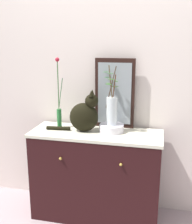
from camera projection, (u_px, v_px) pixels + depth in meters
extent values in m
plane|color=#A28F93|center=(96.00, 214.00, 2.60)|extent=(6.00, 6.00, 0.00)
cube|color=silver|center=(103.00, 71.00, 2.54)|extent=(4.40, 0.08, 2.60)
cube|color=black|center=(96.00, 176.00, 2.50)|extent=(1.11, 0.41, 0.78)
cube|color=beige|center=(96.00, 134.00, 2.40)|extent=(1.13, 0.42, 0.02)
sphere|color=#B79338|center=(60.00, 159.00, 2.29)|extent=(0.02, 0.02, 0.02)
sphere|color=#B79338|center=(121.00, 165.00, 2.18)|extent=(0.02, 0.02, 0.02)
cube|color=black|center=(115.00, 93.00, 2.47)|extent=(0.35, 0.03, 0.62)
cube|color=gray|center=(114.00, 94.00, 2.46)|extent=(0.30, 0.01, 0.54)
ellipsoid|color=black|center=(84.00, 117.00, 2.40)|extent=(0.26, 0.17, 0.25)
sphere|color=black|center=(92.00, 101.00, 2.35)|extent=(0.11, 0.11, 0.11)
cone|color=black|center=(92.00, 92.00, 2.36)|extent=(0.04, 0.04, 0.05)
cone|color=black|center=(91.00, 94.00, 2.30)|extent=(0.04, 0.04, 0.05)
cylinder|color=black|center=(58.00, 128.00, 2.45)|extent=(0.21, 0.05, 0.03)
cylinder|color=#266A31|center=(59.00, 118.00, 2.51)|extent=(0.04, 0.04, 0.17)
cylinder|color=#355F2C|center=(58.00, 86.00, 2.43)|extent=(0.01, 0.01, 0.42)
sphere|color=#A71B2C|center=(57.00, 60.00, 2.38)|extent=(0.04, 0.04, 0.04)
cylinder|color=#2C5A2F|center=(61.00, 94.00, 2.45)|extent=(0.05, 0.01, 0.28)
cylinder|color=white|center=(112.00, 128.00, 2.41)|extent=(0.21, 0.21, 0.06)
cylinder|color=silver|center=(112.00, 111.00, 2.37)|extent=(0.09, 0.09, 0.24)
cylinder|color=#44352A|center=(111.00, 87.00, 2.33)|extent=(0.08, 0.07, 0.35)
ellipsoid|color=#3C5833|center=(109.00, 83.00, 2.36)|extent=(0.08, 0.07, 0.01)
ellipsoid|color=#2F5632|center=(108.00, 77.00, 2.38)|extent=(0.07, 0.07, 0.01)
ellipsoid|color=#345F32|center=(106.00, 72.00, 2.38)|extent=(0.06, 0.08, 0.01)
cylinder|color=#533020|center=(114.00, 91.00, 2.34)|extent=(0.04, 0.03, 0.29)
ellipsoid|color=#3E5B2A|center=(115.00, 87.00, 2.36)|extent=(0.08, 0.06, 0.01)
ellipsoid|color=#396334|center=(116.00, 81.00, 2.34)|extent=(0.06, 0.08, 0.01)
cylinder|color=brown|center=(111.00, 87.00, 2.30)|extent=(0.05, 0.02, 0.36)
ellipsoid|color=#2F5C26|center=(109.00, 84.00, 2.28)|extent=(0.08, 0.06, 0.01)
ellipsoid|color=#376229|center=(111.00, 79.00, 2.24)|extent=(0.08, 0.06, 0.01)
ellipsoid|color=#355735|center=(110.00, 73.00, 2.24)|extent=(0.08, 0.07, 0.01)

